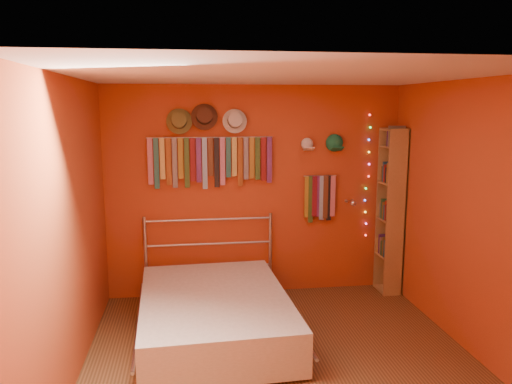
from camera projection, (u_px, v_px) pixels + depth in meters
name	position (u px, v px, depth m)	size (l,w,h in m)	color
ground	(282.00, 362.00, 4.45)	(3.50, 3.50, 0.00)	#4E331A
back_wall	(255.00, 191.00, 5.95)	(3.50, 0.02, 2.50)	maroon
right_wall	(474.00, 219.00, 4.48)	(0.02, 3.50, 2.50)	maroon
left_wall	(69.00, 233.00, 4.00)	(0.02, 3.50, 2.50)	maroon
ceiling	(285.00, 75.00, 4.03)	(3.50, 3.50, 0.02)	white
tie_rack	(210.00, 159.00, 5.74)	(1.45, 0.03, 0.60)	#B4B3B8
small_tie_rack	(320.00, 197.00, 6.00)	(0.40, 0.03, 0.57)	#B4B3B8
fedora_olive	(179.00, 121.00, 5.59)	(0.29, 0.16, 0.29)	brown
fedora_brown	(204.00, 116.00, 5.62)	(0.30, 0.16, 0.30)	#462619
fedora_white	(235.00, 121.00, 5.68)	(0.28, 0.15, 0.28)	beige
cap_white	(307.00, 144.00, 5.88)	(0.16, 0.20, 0.16)	white
cap_green	(334.00, 143.00, 5.93)	(0.19, 0.24, 0.19)	#1A774C
fairy_lights	(368.00, 176.00, 6.07)	(0.06, 0.02, 1.50)	#FF3333
reading_lamp	(352.00, 203.00, 5.90)	(0.07, 0.30, 0.09)	#B4B3B8
bookshelf	(394.00, 210.00, 6.00)	(0.25, 0.34, 2.00)	olive
bed	(214.00, 313.00, 4.93)	(1.59, 2.10, 1.00)	#B4B3B8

